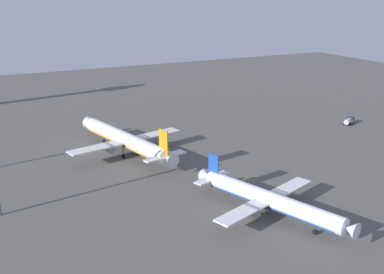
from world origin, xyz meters
The scene contains 4 objects.
ground_plane centered at (0.00, 0.00, 0.00)m, with size 416.00×416.00×0.00m, color #56544F.
airplane_mid_apron centered at (7.42, -2.92, 3.80)m, with size 29.94×38.04×10.05m.
airplane_near_gate centered at (-7.13, 47.86, 4.53)m, with size 36.31×46.34×12.00m.
fuel_truck centered at (75.92, 42.50, 1.37)m, with size 6.55×4.80×2.35m.
Camera 1 is at (-47.14, -75.27, 46.28)m, focal length 42.88 mm.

